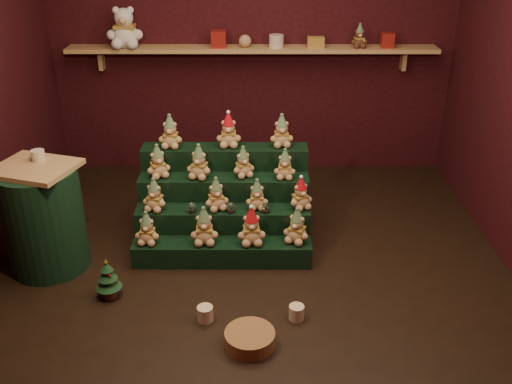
{
  "coord_description": "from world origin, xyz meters",
  "views": [
    {
      "loc": [
        0.05,
        -3.71,
        2.5
      ],
      "look_at": [
        0.04,
        0.25,
        0.55
      ],
      "focal_mm": 40.0,
      "sensor_mm": 36.0,
      "label": 1
    }
  ],
  "objects_px": {
    "snow_globe_a": "(192,207)",
    "white_bear": "(124,22)",
    "mug_right": "(297,312)",
    "snow_globe_c": "(266,208)",
    "mug_left": "(205,314)",
    "side_table": "(44,218)",
    "wicker_basket": "(250,339)",
    "mini_christmas_tree": "(108,279)",
    "brown_bear": "(359,36)",
    "snow_globe_b": "(231,207)",
    "riser_tier_front": "(222,252)"
  },
  "relations": [
    {
      "from": "snow_globe_a",
      "to": "white_bear",
      "type": "relative_size",
      "value": 0.18
    },
    {
      "from": "mug_right",
      "to": "white_bear",
      "type": "relative_size",
      "value": 0.22
    },
    {
      "from": "snow_globe_c",
      "to": "mug_left",
      "type": "xyz_separation_m",
      "value": [
        -0.42,
        -0.88,
        -0.35
      ]
    },
    {
      "from": "side_table",
      "to": "mug_right",
      "type": "xyz_separation_m",
      "value": [
        1.88,
        -0.66,
        -0.37
      ]
    },
    {
      "from": "side_table",
      "to": "wicker_basket",
      "type": "height_order",
      "value": "side_table"
    },
    {
      "from": "snow_globe_a",
      "to": "mini_christmas_tree",
      "type": "bearing_deg",
      "value": -131.7
    },
    {
      "from": "wicker_basket",
      "to": "brown_bear",
      "type": "distance_m",
      "value": 3.21
    },
    {
      "from": "snow_globe_a",
      "to": "mug_left",
      "type": "distance_m",
      "value": 0.96
    },
    {
      "from": "snow_globe_a",
      "to": "snow_globe_b",
      "type": "height_order",
      "value": "snow_globe_b"
    },
    {
      "from": "white_bear",
      "to": "snow_globe_c",
      "type": "bearing_deg",
      "value": -53.67
    },
    {
      "from": "side_table",
      "to": "mug_right",
      "type": "relative_size",
      "value": 8.15
    },
    {
      "from": "side_table",
      "to": "snow_globe_a",
      "type": "bearing_deg",
      "value": 28.11
    },
    {
      "from": "snow_globe_c",
      "to": "snow_globe_a",
      "type": "bearing_deg",
      "value": 180.0
    },
    {
      "from": "riser_tier_front",
      "to": "side_table",
      "type": "bearing_deg",
      "value": -178.11
    },
    {
      "from": "mug_right",
      "to": "wicker_basket",
      "type": "distance_m",
      "value": 0.41
    },
    {
      "from": "mini_christmas_tree",
      "to": "mug_right",
      "type": "relative_size",
      "value": 3.05
    },
    {
      "from": "mini_christmas_tree",
      "to": "brown_bear",
      "type": "relative_size",
      "value": 1.46
    },
    {
      "from": "white_bear",
      "to": "brown_bear",
      "type": "distance_m",
      "value": 2.25
    },
    {
      "from": "riser_tier_front",
      "to": "mug_right",
      "type": "bearing_deg",
      "value": -52.27
    },
    {
      "from": "side_table",
      "to": "mini_christmas_tree",
      "type": "relative_size",
      "value": 2.67
    },
    {
      "from": "snow_globe_b",
      "to": "brown_bear",
      "type": "distance_m",
      "value": 2.23
    },
    {
      "from": "snow_globe_b",
      "to": "mini_christmas_tree",
      "type": "height_order",
      "value": "snow_globe_b"
    },
    {
      "from": "riser_tier_front",
      "to": "snow_globe_c",
      "type": "distance_m",
      "value": 0.49
    },
    {
      "from": "snow_globe_c",
      "to": "brown_bear",
      "type": "height_order",
      "value": "brown_bear"
    },
    {
      "from": "snow_globe_a",
      "to": "side_table",
      "type": "xyz_separation_m",
      "value": [
        -1.1,
        -0.2,
        0.02
      ]
    },
    {
      "from": "side_table",
      "to": "mini_christmas_tree",
      "type": "height_order",
      "value": "side_table"
    },
    {
      "from": "mug_right",
      "to": "white_bear",
      "type": "bearing_deg",
      "value": 122.1
    },
    {
      "from": "riser_tier_front",
      "to": "snow_globe_a",
      "type": "height_order",
      "value": "snow_globe_a"
    },
    {
      "from": "mini_christmas_tree",
      "to": "mug_left",
      "type": "relative_size",
      "value": 2.92
    },
    {
      "from": "snow_globe_a",
      "to": "wicker_basket",
      "type": "relative_size",
      "value": 0.27
    },
    {
      "from": "mug_right",
      "to": "brown_bear",
      "type": "height_order",
      "value": "brown_bear"
    },
    {
      "from": "riser_tier_front",
      "to": "wicker_basket",
      "type": "height_order",
      "value": "riser_tier_front"
    },
    {
      "from": "riser_tier_front",
      "to": "brown_bear",
      "type": "relative_size",
      "value": 6.39
    },
    {
      "from": "snow_globe_b",
      "to": "mug_right",
      "type": "height_order",
      "value": "snow_globe_b"
    },
    {
      "from": "riser_tier_front",
      "to": "brown_bear",
      "type": "height_order",
      "value": "brown_bear"
    },
    {
      "from": "mug_left",
      "to": "white_bear",
      "type": "distance_m",
      "value": 3.02
    },
    {
      "from": "white_bear",
      "to": "riser_tier_front",
      "type": "bearing_deg",
      "value": -64.17
    },
    {
      "from": "snow_globe_b",
      "to": "mug_right",
      "type": "relative_size",
      "value": 0.85
    },
    {
      "from": "mug_right",
      "to": "snow_globe_a",
      "type": "bearing_deg",
      "value": 132.28
    },
    {
      "from": "riser_tier_front",
      "to": "mug_right",
      "type": "relative_size",
      "value": 13.38
    },
    {
      "from": "snow_globe_c",
      "to": "mini_christmas_tree",
      "type": "bearing_deg",
      "value": -151.48
    },
    {
      "from": "snow_globe_a",
      "to": "side_table",
      "type": "relative_size",
      "value": 0.1
    },
    {
      "from": "snow_globe_b",
      "to": "brown_bear",
      "type": "height_order",
      "value": "brown_bear"
    },
    {
      "from": "mug_left",
      "to": "snow_globe_b",
      "type": "bearing_deg",
      "value": 80.73
    },
    {
      "from": "mug_left",
      "to": "riser_tier_front",
      "type": "bearing_deg",
      "value": 83.9
    },
    {
      "from": "side_table",
      "to": "white_bear",
      "type": "distance_m",
      "value": 2.14
    },
    {
      "from": "side_table",
      "to": "mini_christmas_tree",
      "type": "bearing_deg",
      "value": -19.11
    },
    {
      "from": "snow_globe_b",
      "to": "wicker_basket",
      "type": "height_order",
      "value": "snow_globe_b"
    },
    {
      "from": "mini_christmas_tree",
      "to": "white_bear",
      "type": "relative_size",
      "value": 0.66
    },
    {
      "from": "white_bear",
      "to": "brown_bear",
      "type": "bearing_deg",
      "value": -3.78
    }
  ]
}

